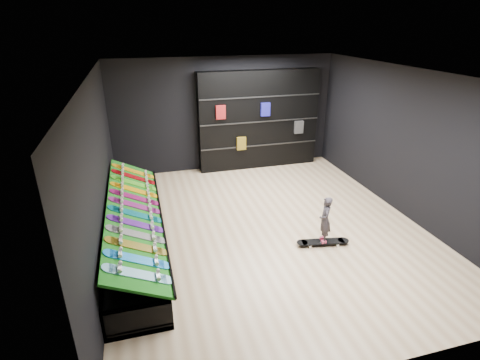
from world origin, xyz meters
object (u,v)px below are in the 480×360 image
object	(u,v)px
back_shelving	(259,120)
child	(324,228)
display_rack	(135,234)
floor_skateboard	(323,243)

from	to	relation	value
back_shelving	child	world-z (taller)	back_shelving
display_rack	floor_skateboard	xyz separation A→B (m)	(3.33, -0.92, -0.21)
child	floor_skateboard	bearing A→B (deg)	180.00
display_rack	child	distance (m)	3.45
back_shelving	floor_skateboard	bearing A→B (deg)	-91.57
back_shelving	floor_skateboard	world-z (taller)	back_shelving
back_shelving	child	xyz separation A→B (m)	(-0.12, -4.24, -0.97)
floor_skateboard	child	world-z (taller)	child
display_rack	back_shelving	size ratio (longest dim) A/B	1.36
display_rack	child	size ratio (longest dim) A/B	8.43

